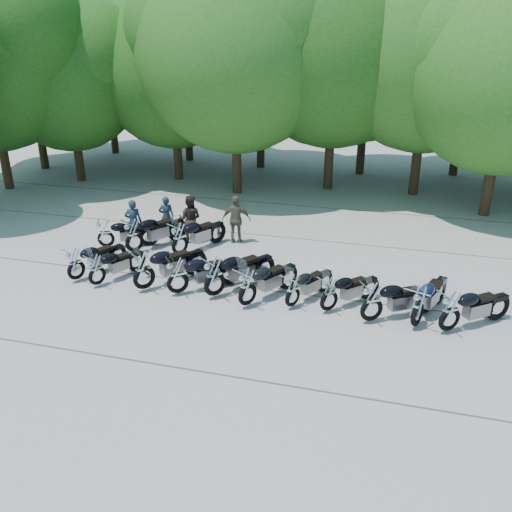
% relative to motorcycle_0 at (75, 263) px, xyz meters
% --- Properties ---
extents(ground, '(90.00, 90.00, 0.00)m').
position_rel_motorcycle_0_xyz_m(ground, '(5.62, -0.57, -0.62)').
color(ground, gray).
rests_on(ground, ground).
extents(tree_0, '(7.50, 7.50, 9.21)m').
position_rel_motorcycle_0_xyz_m(tree_0, '(-9.80, 12.41, 4.84)').
color(tree_0, '#3A2614').
rests_on(tree_0, ground).
extents(tree_1, '(6.97, 6.97, 8.55)m').
position_rel_motorcycle_0_xyz_m(tree_1, '(-6.43, 10.66, 4.45)').
color(tree_1, '#3A2614').
rests_on(tree_1, ground).
extents(tree_2, '(7.31, 7.31, 8.97)m').
position_rel_motorcycle_0_xyz_m(tree_2, '(-1.64, 12.27, 4.69)').
color(tree_2, '#3A2614').
rests_on(tree_2, ground).
extents(tree_3, '(8.70, 8.70, 10.67)m').
position_rel_motorcycle_0_xyz_m(tree_3, '(2.04, 10.67, 5.70)').
color(tree_3, '#3A2614').
rests_on(tree_3, ground).
extents(tree_4, '(9.13, 9.13, 11.20)m').
position_rel_motorcycle_0_xyz_m(tree_4, '(6.15, 12.52, 6.02)').
color(tree_4, '#3A2614').
rests_on(tree_4, ground).
extents(tree_5, '(9.04, 9.04, 11.10)m').
position_rel_motorcycle_0_xyz_m(tree_5, '(10.23, 12.63, 5.96)').
color(tree_5, '#3A2614').
rests_on(tree_5, ground).
extents(tree_6, '(8.00, 8.00, 9.82)m').
position_rel_motorcycle_0_xyz_m(tree_6, '(13.17, 10.24, 5.20)').
color(tree_6, '#3A2614').
rests_on(tree_6, ground).
extents(tree_9, '(7.59, 7.59, 9.32)m').
position_rel_motorcycle_0_xyz_m(tree_9, '(-7.92, 17.02, 4.90)').
color(tree_9, '#3A2614').
rests_on(tree_9, ground).
extents(tree_10, '(7.78, 7.78, 9.55)m').
position_rel_motorcycle_0_xyz_m(tree_10, '(-2.68, 16.40, 5.04)').
color(tree_10, '#3A2614').
rests_on(tree_10, ground).
extents(tree_11, '(7.56, 7.56, 9.28)m').
position_rel_motorcycle_0_xyz_m(tree_11, '(1.85, 15.85, 4.88)').
color(tree_11, '#3A2614').
rests_on(tree_11, ground).
extents(tree_12, '(7.88, 7.88, 9.67)m').
position_rel_motorcycle_0_xyz_m(tree_12, '(7.42, 15.90, 5.11)').
color(tree_12, '#3A2614').
rests_on(tree_12, ground).
extents(tree_13, '(8.31, 8.31, 10.20)m').
position_rel_motorcycle_0_xyz_m(tree_13, '(12.31, 16.90, 5.42)').
color(tree_13, '#3A2614').
rests_on(tree_13, ground).
extents(motorcycle_0, '(1.52, 2.26, 1.23)m').
position_rel_motorcycle_0_xyz_m(motorcycle_0, '(0.00, 0.00, 0.00)').
color(motorcycle_0, black).
rests_on(motorcycle_0, ground).
extents(motorcycle_1, '(1.49, 2.15, 1.18)m').
position_rel_motorcycle_0_xyz_m(motorcycle_1, '(0.83, -0.17, -0.03)').
color(motorcycle_1, black).
rests_on(motorcycle_1, ground).
extents(motorcycle_2, '(2.13, 2.50, 1.44)m').
position_rel_motorcycle_0_xyz_m(motorcycle_2, '(2.38, -0.07, 0.10)').
color(motorcycle_2, black).
rests_on(motorcycle_2, ground).
extents(motorcycle_3, '(2.26, 2.06, 1.33)m').
position_rel_motorcycle_0_xyz_m(motorcycle_3, '(3.47, -0.06, 0.05)').
color(motorcycle_3, black).
rests_on(motorcycle_3, ground).
extents(motorcycle_4, '(2.16, 2.52, 1.45)m').
position_rel_motorcycle_0_xyz_m(motorcycle_4, '(4.59, 0.07, 0.11)').
color(motorcycle_4, black).
rests_on(motorcycle_4, ground).
extents(motorcycle_5, '(1.82, 2.39, 1.33)m').
position_rel_motorcycle_0_xyz_m(motorcycle_5, '(5.68, -0.24, 0.05)').
color(motorcycle_5, black).
rests_on(motorcycle_5, ground).
extents(motorcycle_6, '(1.55, 2.08, 1.15)m').
position_rel_motorcycle_0_xyz_m(motorcycle_6, '(6.93, 0.04, -0.04)').
color(motorcycle_6, black).
rests_on(motorcycle_6, ground).
extents(motorcycle_7, '(1.91, 1.98, 1.19)m').
position_rel_motorcycle_0_xyz_m(motorcycle_7, '(7.97, 0.06, -0.02)').
color(motorcycle_7, black).
rests_on(motorcycle_7, ground).
extents(motorcycle_8, '(2.34, 1.88, 1.32)m').
position_rel_motorcycle_0_xyz_m(motorcycle_8, '(9.16, -0.23, 0.04)').
color(motorcycle_8, black).
rests_on(motorcycle_8, ground).
extents(motorcycle_9, '(1.55, 2.48, 1.34)m').
position_rel_motorcycle_0_xyz_m(motorcycle_9, '(10.36, -0.16, 0.06)').
color(motorcycle_9, '#0C1537').
rests_on(motorcycle_9, ground).
extents(motorcycle_10, '(2.28, 2.02, 1.33)m').
position_rel_motorcycle_0_xyz_m(motorcycle_10, '(11.17, -0.23, 0.05)').
color(motorcycle_10, black).
rests_on(motorcycle_10, ground).
extents(motorcycle_11, '(2.19, 1.45, 1.19)m').
position_rel_motorcycle_0_xyz_m(motorcycle_11, '(-0.47, 2.69, -0.02)').
color(motorcycle_11, black).
rests_on(motorcycle_11, ground).
extents(motorcycle_12, '(1.99, 2.53, 1.42)m').
position_rel_motorcycle_0_xyz_m(motorcycle_12, '(0.75, 2.53, 0.09)').
color(motorcycle_12, black).
rests_on(motorcycle_12, ground).
extents(motorcycle_13, '(1.82, 2.46, 1.36)m').
position_rel_motorcycle_0_xyz_m(motorcycle_13, '(2.38, 2.73, 0.06)').
color(motorcycle_13, black).
rests_on(motorcycle_13, ground).
extents(rider_0, '(0.72, 0.60, 1.69)m').
position_rel_motorcycle_0_xyz_m(rider_0, '(0.32, 3.37, 0.23)').
color(rider_0, '#1E2F3E').
rests_on(rider_0, ground).
extents(rider_1, '(0.93, 0.76, 1.79)m').
position_rel_motorcycle_0_xyz_m(rider_1, '(2.23, 4.11, 0.28)').
color(rider_1, '#2B201D').
rests_on(rider_1, ground).
extents(rider_2, '(1.13, 0.63, 1.81)m').
position_rel_motorcycle_0_xyz_m(rider_2, '(3.92, 4.44, 0.29)').
color(rider_2, brown).
rests_on(rider_2, ground).
extents(rider_3, '(0.67, 0.55, 1.58)m').
position_rel_motorcycle_0_xyz_m(rider_3, '(1.17, 4.38, 0.18)').
color(rider_3, '#1C2D3B').
rests_on(rider_3, ground).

